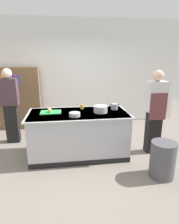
# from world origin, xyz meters

# --- Properties ---
(ground_plane) EXTENTS (10.00, 10.00, 0.00)m
(ground_plane) POSITION_xyz_m (0.00, 0.00, 0.00)
(ground_plane) COLOR slate
(back_wall) EXTENTS (6.40, 0.12, 3.00)m
(back_wall) POSITION_xyz_m (0.00, 2.10, 1.50)
(back_wall) COLOR white
(back_wall) RESTS_ON ground_plane
(counter_island) EXTENTS (1.98, 0.98, 0.90)m
(counter_island) POSITION_xyz_m (0.00, -0.00, 0.47)
(counter_island) COLOR #B7BABF
(counter_island) RESTS_ON ground_plane
(cutting_board) EXTENTS (0.40, 0.28, 0.02)m
(cutting_board) POSITION_xyz_m (-0.54, 0.08, 0.91)
(cutting_board) COLOR green
(cutting_board) RESTS_ON counter_island
(onion) EXTENTS (0.09, 0.09, 0.09)m
(onion) POSITION_xyz_m (-0.56, 0.04, 0.96)
(onion) COLOR tan
(onion) RESTS_ON cutting_board
(stock_pot) EXTENTS (0.34, 0.27, 0.13)m
(stock_pot) POSITION_xyz_m (0.44, -0.03, 0.97)
(stock_pot) COLOR #B7BABF
(stock_pot) RESTS_ON counter_island
(sauce_pan) EXTENTS (0.21, 0.14, 0.12)m
(sauce_pan) POSITION_xyz_m (0.77, 0.16, 0.96)
(sauce_pan) COLOR #99999E
(sauce_pan) RESTS_ON counter_island
(mixing_bowl) EXTENTS (0.21, 0.21, 0.07)m
(mixing_bowl) POSITION_xyz_m (-0.08, -0.22, 0.94)
(mixing_bowl) COLOR #B7BABF
(mixing_bowl) RESTS_ON counter_island
(juice_cup) EXTENTS (0.07, 0.07, 0.10)m
(juice_cup) POSITION_xyz_m (0.10, 0.29, 0.95)
(juice_cup) COLOR yellow
(juice_cup) RESTS_ON counter_island
(trash_bin) EXTENTS (0.41, 0.41, 0.62)m
(trash_bin) POSITION_xyz_m (1.32, -0.95, 0.31)
(trash_bin) COLOR #4C4C51
(trash_bin) RESTS_ON ground_plane
(person_chef) EXTENTS (0.38, 0.25, 1.72)m
(person_chef) POSITION_xyz_m (1.55, -0.09, 0.91)
(person_chef) COLOR black
(person_chef) RESTS_ON ground_plane
(person_guest) EXTENTS (0.38, 0.24, 1.72)m
(person_guest) POSITION_xyz_m (-1.49, 0.84, 0.91)
(person_guest) COLOR black
(person_guest) RESTS_ON ground_plane
(bookshelf) EXTENTS (1.10, 0.31, 1.70)m
(bookshelf) POSITION_xyz_m (-1.47, 1.80, 0.85)
(bookshelf) COLOR brown
(bookshelf) RESTS_ON ground_plane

